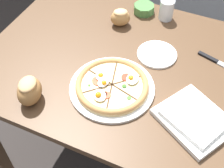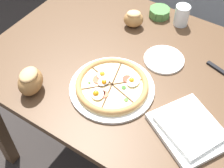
% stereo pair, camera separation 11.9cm
% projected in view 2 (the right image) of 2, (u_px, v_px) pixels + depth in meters
% --- Properties ---
extents(ground_plane, '(12.00, 12.00, 0.00)m').
position_uv_depth(ground_plane, '(119.00, 149.00, 1.90)').
color(ground_plane, '#2D2826').
extents(dining_table, '(1.10, 0.89, 0.77)m').
position_uv_depth(dining_table, '(121.00, 78.00, 1.41)').
color(dining_table, '#513823').
rests_on(dining_table, ground_plane).
extents(pizza, '(0.33, 0.33, 0.05)m').
position_uv_depth(pizza, '(112.00, 86.00, 1.20)').
color(pizza, white).
rests_on(pizza, dining_table).
extents(ramekin_bowl, '(0.10, 0.10, 0.04)m').
position_uv_depth(ramekin_bowl, '(160.00, 12.00, 1.50)').
color(ramekin_bowl, '#4C8442').
rests_on(ramekin_bowl, dining_table).
extents(napkin_folded, '(0.32, 0.30, 0.04)m').
position_uv_depth(napkin_folded, '(189.00, 129.00, 1.07)').
color(napkin_folded, white).
rests_on(napkin_folded, dining_table).
extents(bread_piece_near, '(0.11, 0.13, 0.10)m').
position_uv_depth(bread_piece_near, '(30.00, 81.00, 1.17)').
color(bread_piece_near, '#A3703D').
rests_on(bread_piece_near, dining_table).
extents(bread_piece_mid, '(0.11, 0.10, 0.08)m').
position_uv_depth(bread_piece_mid, '(134.00, 19.00, 1.43)').
color(bread_piece_mid, '#B27F47').
rests_on(bread_piece_mid, dining_table).
extents(water_glass, '(0.07, 0.07, 0.10)m').
position_uv_depth(water_glass, '(182.00, 16.00, 1.44)').
color(water_glass, white).
rests_on(water_glass, dining_table).
extents(side_saucer, '(0.17, 0.17, 0.01)m').
position_uv_depth(side_saucer, '(164.00, 60.00, 1.31)').
color(side_saucer, white).
rests_on(side_saucer, dining_table).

